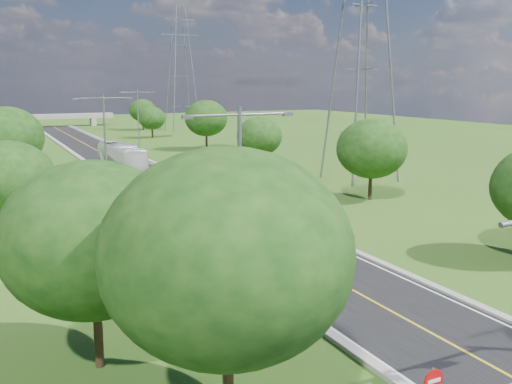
# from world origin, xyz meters

# --- Properties ---
(ground) EXTENTS (260.00, 260.00, 0.00)m
(ground) POSITION_xyz_m (0.00, 60.00, 0.00)
(ground) COLOR #285A19
(ground) RESTS_ON ground
(road) EXTENTS (8.00, 150.00, 0.06)m
(road) POSITION_xyz_m (0.00, 66.00, 0.03)
(road) COLOR black
(road) RESTS_ON ground
(curb_left) EXTENTS (0.50, 150.00, 0.22)m
(curb_left) POSITION_xyz_m (-4.25, 66.00, 0.11)
(curb_left) COLOR gray
(curb_left) RESTS_ON ground
(curb_right) EXTENTS (0.50, 150.00, 0.22)m
(curb_right) POSITION_xyz_m (4.25, 66.00, 0.11)
(curb_right) COLOR gray
(curb_right) RESTS_ON ground
(speed_limit_sign) EXTENTS (0.55, 0.09, 2.40)m
(speed_limit_sign) POSITION_xyz_m (5.20, 37.98, 1.60)
(speed_limit_sign) COLOR slate
(speed_limit_sign) RESTS_ON ground
(overpass) EXTENTS (30.00, 3.00, 3.20)m
(overpass) POSITION_xyz_m (0.00, 140.00, 2.41)
(overpass) COLOR gray
(overpass) RESTS_ON ground
(streetlight_near_left) EXTENTS (5.90, 0.25, 10.00)m
(streetlight_near_left) POSITION_xyz_m (-6.00, 12.00, 5.94)
(streetlight_near_left) COLOR slate
(streetlight_near_left) RESTS_ON ground
(streetlight_mid_left) EXTENTS (5.90, 0.25, 10.00)m
(streetlight_mid_left) POSITION_xyz_m (-6.00, 45.00, 5.94)
(streetlight_mid_left) COLOR slate
(streetlight_mid_left) RESTS_ON ground
(streetlight_far_right) EXTENTS (5.90, 0.25, 10.00)m
(streetlight_far_right) POSITION_xyz_m (6.00, 78.00, 5.94)
(streetlight_far_right) COLOR slate
(streetlight_far_right) RESTS_ON ground
(power_tower_near) EXTENTS (9.00, 6.40, 28.00)m
(power_tower_near) POSITION_xyz_m (22.00, 40.00, 14.01)
(power_tower_near) COLOR slate
(power_tower_near) RESTS_ON ground
(power_tower_far) EXTENTS (9.00, 6.40, 28.00)m
(power_tower_far) POSITION_xyz_m (26.00, 115.00, 14.01)
(power_tower_far) COLOR slate
(power_tower_far) RESTS_ON ground
(tree_la) EXTENTS (7.14, 7.14, 8.30)m
(tree_la) POSITION_xyz_m (-14.00, 8.00, 5.27)
(tree_la) COLOR black
(tree_la) RESTS_ON ground
(tree_lb) EXTENTS (6.30, 6.30, 7.33)m
(tree_lb) POSITION_xyz_m (-16.00, 28.00, 4.64)
(tree_lb) COLOR black
(tree_lb) RESTS_ON ground
(tree_lc) EXTENTS (7.56, 7.56, 8.79)m
(tree_lc) POSITION_xyz_m (-15.00, 50.00, 5.58)
(tree_lc) COLOR black
(tree_lc) RESTS_ON ground
(tree_lf) EXTENTS (7.98, 7.98, 9.28)m
(tree_lf) POSITION_xyz_m (-11.00, 2.00, 5.89)
(tree_lf) COLOR black
(tree_lf) RESTS_ON ground
(tree_rb) EXTENTS (6.72, 6.72, 7.82)m
(tree_rb) POSITION_xyz_m (16.00, 30.00, 4.95)
(tree_rb) COLOR black
(tree_rb) RESTS_ON ground
(tree_rc) EXTENTS (5.88, 5.88, 6.84)m
(tree_rc) POSITION_xyz_m (15.00, 52.00, 4.33)
(tree_rc) COLOR black
(tree_rc) RESTS_ON ground
(tree_rd) EXTENTS (7.14, 7.14, 8.30)m
(tree_rd) POSITION_xyz_m (17.00, 76.00, 5.27)
(tree_rd) COLOR black
(tree_rd) RESTS_ON ground
(tree_re) EXTENTS (5.46, 5.46, 6.35)m
(tree_re) POSITION_xyz_m (14.50, 100.00, 4.02)
(tree_re) COLOR black
(tree_re) RESTS_ON ground
(tree_rf) EXTENTS (6.30, 6.30, 7.33)m
(tree_rf) POSITION_xyz_m (18.00, 120.00, 4.64)
(tree_rf) COLOR black
(tree_rf) RESTS_ON ground
(bus_outbound) EXTENTS (2.96, 10.68, 2.95)m
(bus_outbound) POSITION_xyz_m (1.15, 40.00, 1.53)
(bus_outbound) COLOR silver
(bus_outbound) RESTS_ON road
(bus_inbound) EXTENTS (3.72, 12.50, 3.44)m
(bus_inbound) POSITION_xyz_m (-1.26, 58.96, 1.78)
(bus_inbound) COLOR white
(bus_inbound) RESTS_ON road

